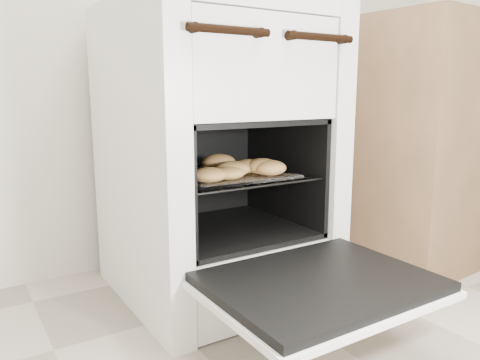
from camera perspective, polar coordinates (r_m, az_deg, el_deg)
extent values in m
cube|color=white|center=(1.58, -3.22, 3.20)|extent=(0.63, 0.67, 0.96)
cylinder|color=black|center=(1.19, -1.27, 17.82)|extent=(0.23, 0.02, 0.02)
cylinder|color=black|center=(1.37, 9.78, 16.79)|extent=(0.23, 0.02, 0.02)
cube|color=black|center=(1.21, 9.66, -12.17)|extent=(0.54, 0.42, 0.03)
cube|color=white|center=(1.22, 9.63, -12.98)|extent=(0.56, 0.44, 0.02)
cylinder|color=black|center=(1.42, -9.51, -0.28)|extent=(0.01, 0.44, 0.01)
cylinder|color=black|center=(1.64, 5.10, 1.32)|extent=(0.01, 0.44, 0.01)
cylinder|color=black|center=(1.34, 2.84, -0.76)|extent=(0.45, 0.01, 0.01)
cylinder|color=black|center=(1.70, -5.25, 1.64)|extent=(0.45, 0.01, 0.01)
cylinder|color=black|center=(1.43, -8.16, -0.14)|extent=(0.01, 0.42, 0.01)
cylinder|color=black|center=(1.46, -5.92, 0.11)|extent=(0.01, 0.42, 0.01)
cylinder|color=black|center=(1.48, -3.76, 0.35)|extent=(0.01, 0.42, 0.01)
cylinder|color=black|center=(1.51, -1.67, 0.58)|extent=(0.01, 0.42, 0.01)
cylinder|color=black|center=(1.55, 0.32, 0.80)|extent=(0.01, 0.42, 0.01)
cylinder|color=black|center=(1.58, 2.24, 1.01)|extent=(0.01, 0.42, 0.01)
cylinder|color=black|center=(1.62, 4.07, 1.20)|extent=(0.01, 0.42, 0.01)
cube|color=silver|center=(1.50, -1.27, 0.69)|extent=(0.35, 0.31, 0.01)
ellipsoid|color=tan|center=(1.39, -1.38, 0.89)|extent=(0.10, 0.10, 0.04)
ellipsoid|color=tan|center=(1.48, 2.73, 1.71)|extent=(0.14, 0.14, 0.05)
ellipsoid|color=tan|center=(1.50, 1.15, 1.72)|extent=(0.13, 0.13, 0.04)
ellipsoid|color=tan|center=(1.54, -2.60, 2.17)|extent=(0.14, 0.14, 0.06)
ellipsoid|color=tan|center=(1.35, -3.79, 0.65)|extent=(0.13, 0.13, 0.04)
ellipsoid|color=tan|center=(1.43, -1.00, 1.36)|extent=(0.15, 0.15, 0.05)
ellipsoid|color=tan|center=(1.46, 3.68, 1.51)|extent=(0.13, 0.13, 0.05)
cube|color=brown|center=(2.20, 22.05, 4.60)|extent=(1.01, 0.71, 0.96)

